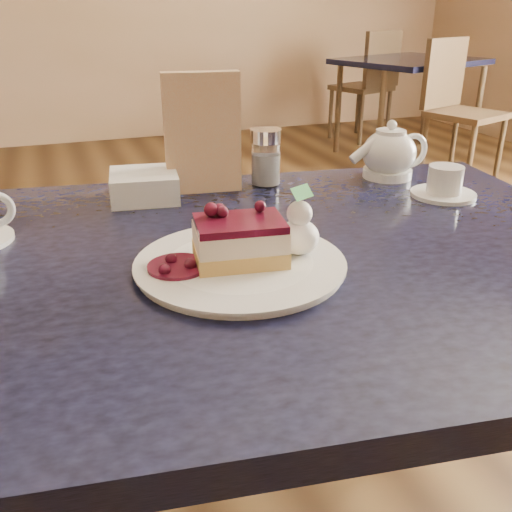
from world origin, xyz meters
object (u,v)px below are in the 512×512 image
object	(u,v)px
tea_set	(399,160)
dessert_plate	(240,265)
cheesecake_slice	(240,241)
main_table	(235,302)
bg_table_far_right	(402,148)

from	to	relation	value
tea_set	dessert_plate	bearing A→B (deg)	-146.64
cheesecake_slice	tea_set	bearing A→B (deg)	41.25
cheesecake_slice	tea_set	size ratio (longest dim) A/B	0.50
main_table	cheesecake_slice	size ratio (longest dim) A/B	9.95
cheesecake_slice	tea_set	xyz separation A→B (m)	(0.48, 0.32, 0.00)
tea_set	bg_table_far_right	xyz separation A→B (m)	(2.08, 3.01, -0.81)
main_table	bg_table_far_right	distance (m)	4.20
cheesecake_slice	bg_table_far_right	xyz separation A→B (m)	(2.56, 3.32, -0.81)
dessert_plate	cheesecake_slice	xyz separation A→B (m)	(0.00, 0.00, 0.04)
cheesecake_slice	main_table	bearing A→B (deg)	90.00
cheesecake_slice	dessert_plate	bearing A→B (deg)	-82.10
main_table	tea_set	world-z (taller)	tea_set
dessert_plate	main_table	bearing A→B (deg)	82.10
dessert_plate	bg_table_far_right	distance (m)	4.27
dessert_plate	bg_table_far_right	world-z (taller)	dessert_plate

